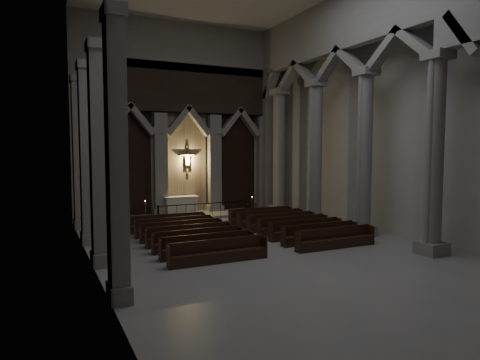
{
  "coord_description": "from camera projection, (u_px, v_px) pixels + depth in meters",
  "views": [
    {
      "loc": [
        -8.71,
        -14.46,
        4.28
      ],
      "look_at": [
        -0.4,
        3.0,
        2.82
      ],
      "focal_mm": 32.0,
      "sensor_mm": 36.0,
      "label": 1
    }
  ],
  "objects": [
    {
      "name": "left_pilasters",
      "position": [
        91.0,
        157.0,
        17.04
      ],
      "size": [
        0.6,
        13.0,
        8.03
      ],
      "color": "gray",
      "rests_on": "ground"
    },
    {
      "name": "altar",
      "position": [
        181.0,
        205.0,
        26.88
      ],
      "size": [
        2.14,
        0.86,
        1.08
      ],
      "color": "beige",
      "rests_on": "sanctuary_step"
    },
    {
      "name": "sanctuary_wall",
      "position": [
        188.0,
        111.0,
        26.96
      ],
      "size": [
        14.0,
        0.77,
        12.0
      ],
      "color": "gray",
      "rests_on": "ground"
    },
    {
      "name": "sanctuary_step",
      "position": [
        193.0,
        215.0,
        26.61
      ],
      "size": [
        8.5,
        2.6,
        0.15
      ],
      "primitive_type": "cube",
      "color": "gray",
      "rests_on": "ground"
    },
    {
      "name": "worshipper",
      "position": [
        248.0,
        215.0,
        23.44
      ],
      "size": [
        0.5,
        0.37,
        1.23
      ],
      "primitive_type": "imported",
      "rotation": [
        0.0,
        0.0,
        0.2
      ],
      "color": "black",
      "rests_on": "ground"
    },
    {
      "name": "candle_stand_right",
      "position": [
        252.0,
        211.0,
        26.9
      ],
      "size": [
        0.21,
        0.21,
        1.22
      ],
      "color": "#A56D32",
      "rests_on": "ground"
    },
    {
      "name": "right_arcade",
      "position": [
        369.0,
        72.0,
        20.04
      ],
      "size": [
        1.0,
        24.0,
        12.0
      ],
      "color": "gray",
      "rests_on": "ground"
    },
    {
      "name": "pews",
      "position": [
        244.0,
        233.0,
        20.11
      ],
      "size": [
        9.3,
        7.15,
        0.87
      ],
      "color": "black",
      "rests_on": "ground"
    },
    {
      "name": "candle_stand_left",
      "position": [
        146.0,
        217.0,
        24.34
      ],
      "size": [
        0.22,
        0.22,
        1.3
      ],
      "color": "#A56D32",
      "rests_on": "ground"
    },
    {
      "name": "altar_rail",
      "position": [
        204.0,
        209.0,
        24.94
      ],
      "size": [
        5.49,
        0.09,
        1.08
      ],
      "color": "black",
      "rests_on": "ground"
    },
    {
      "name": "room",
      "position": [
        283.0,
        62.0,
        16.5
      ],
      "size": [
        24.0,
        24.1,
        12.0
      ],
      "color": "gray",
      "rests_on": "ground"
    }
  ]
}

